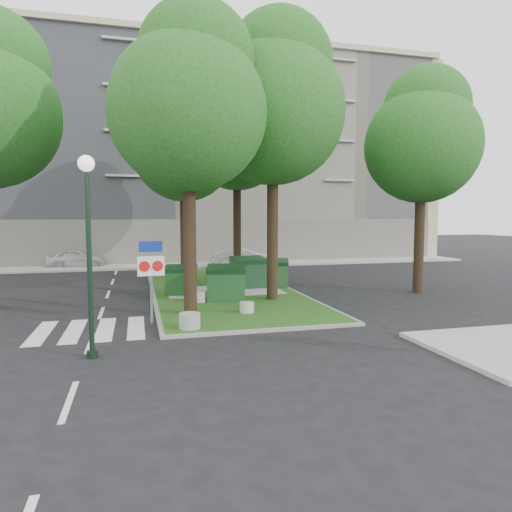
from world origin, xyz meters
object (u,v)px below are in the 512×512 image
object	(u,v)px
dumpster_d	(273,273)
bollard_mid	(199,296)
tree_median_far	(238,127)
tree_street_right	(423,135)
dumpster_a	(181,280)
traffic_sign_pole	(151,268)
bollard_left	(190,321)
car_white	(76,258)
dumpster_c	(248,273)
street_lamp	(88,232)
dumpster_b	(226,283)
litter_bin	(250,269)
car_silver	(242,257)
tree_median_mid	(185,140)
tree_median_near_right	(275,99)
tree_median_near_left	(190,98)
bollard_right	(247,307)

from	to	relation	value
dumpster_d	bollard_mid	distance (m)	4.96
tree_median_far	tree_street_right	distance (m)	9.85
dumpster_a	traffic_sign_pole	xyz separation A→B (m)	(-1.37, -4.64, 1.09)
bollard_left	car_white	xyz separation A→B (m)	(-5.42, 19.00, 0.29)
dumpster_c	street_lamp	distance (m)	11.09
bollard_left	street_lamp	world-z (taller)	street_lamp
street_lamp	dumpster_b	bearing A→B (deg)	53.56
dumpster_a	litter_bin	distance (m)	6.91
dumpster_a	street_lamp	distance (m)	8.73
bollard_mid	tree_street_right	bearing A→B (deg)	2.28
bollard_mid	car_silver	size ratio (longest dim) A/B	0.14
tree_median_mid	litter_bin	distance (m)	8.06
tree_median_near_right	bollard_left	size ratio (longest dim) A/B	18.14
tree_median_near_left	street_lamp	bearing A→B (deg)	-126.58
bollard_left	car_white	distance (m)	19.76
dumpster_a	bollard_left	world-z (taller)	dumpster_a
tree_median_mid	street_lamp	size ratio (longest dim) A/B	2.06
tree_street_right	car_silver	bearing A→B (deg)	114.69
tree_median_near_left	bollard_right	bearing A→B (deg)	-10.02
tree_median_near_left	dumpster_d	size ratio (longest dim) A/B	6.49
bollard_left	bollard_right	size ratio (longest dim) A/B	1.27
dumpster_d	bollard_left	size ratio (longest dim) A/B	2.57
dumpster_a	bollard_mid	distance (m)	1.98
car_silver	dumpster_b	bearing A→B (deg)	169.84
tree_street_right	street_lamp	size ratio (longest dim) A/B	2.07
dumpster_d	traffic_sign_pole	bearing A→B (deg)	-119.23
tree_median_near_right	dumpster_c	world-z (taller)	tree_median_near_right
tree_median_near_left	dumpster_b	world-z (taller)	tree_median_near_left
dumpster_c	car_white	size ratio (longest dim) A/B	0.44
tree_median_mid	bollard_mid	distance (m)	7.98
car_white	street_lamp	bearing A→B (deg)	-173.09
bollard_right	car_white	distance (m)	18.86
bollard_mid	bollard_left	bearing A→B (deg)	-101.16
dumpster_a	dumpster_c	world-z (taller)	dumpster_c
dumpster_b	street_lamp	size ratio (longest dim) A/B	0.35
tree_median_near_right	street_lamp	distance (m)	10.03
dumpster_d	street_lamp	bearing A→B (deg)	-113.11
tree_median_near_right	bollard_mid	distance (m)	8.23
street_lamp	traffic_sign_pole	distance (m)	3.80
tree_street_right	tree_median_mid	bearing A→B (deg)	158.20
bollard_left	bollard_mid	world-z (taller)	bollard_left
tree_median_mid	car_silver	size ratio (longest dim) A/B	2.43
bollard_right	bollard_mid	xyz separation A→B (m)	(-1.34, 2.42, 0.03)
tree_median_near_right	dumpster_b	bearing A→B (deg)	175.25
street_lamp	dumpster_d	bearing A→B (deg)	50.93
tree_median_near_right	dumpster_a	distance (m)	8.31
dumpster_a	dumpster_d	world-z (taller)	dumpster_d
traffic_sign_pole	car_silver	size ratio (longest dim) A/B	0.68
tree_median_near_left	tree_median_near_right	bearing A→B (deg)	29.74
car_white	car_silver	bearing A→B (deg)	-103.96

